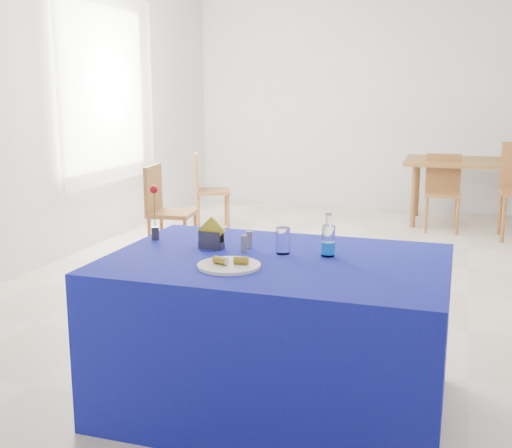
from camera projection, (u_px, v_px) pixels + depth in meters
The scene contains 17 objects.
floor at pixel (326, 282), 5.25m from camera, with size 7.00×7.00×0.00m, color beige.
room_shell at pixel (331, 62), 4.89m from camera, with size 7.00×7.00×7.00m.
window_pane at pixel (104, 89), 6.42m from camera, with size 0.04×1.50×1.60m, color white.
curtain at pixel (110, 89), 6.40m from camera, with size 0.04×1.75×1.85m, color white.
plate at pixel (229, 266), 2.89m from camera, with size 0.29×0.29×0.01m, color white.
drinking_glass at pixel (283, 241), 3.12m from camera, with size 0.07×0.07×0.13m, color white.
salt_shaker at pixel (249, 240), 3.24m from camera, with size 0.03×0.03×0.09m, color slate.
pepper_shaker at pixel (244, 243), 3.16m from camera, with size 0.03×0.03×0.09m, color slate.
blue_table at pixel (276, 333), 3.13m from camera, with size 1.60×1.10×0.76m.
water_bottle at pixel (328, 242), 3.08m from camera, with size 0.07×0.07×0.21m.
napkin_holder at pixel (211, 239), 3.23m from camera, with size 0.15×0.07×0.16m.
rose_vase at pixel (155, 214), 3.40m from camera, with size 0.05×0.05×0.29m.
oak_table at pixel (470, 166), 7.36m from camera, with size 1.48×0.97×0.76m.
chair_bg_left at pixel (443, 187), 7.11m from camera, with size 0.40×0.40×0.84m.
chair_win_a at pixel (164, 206), 5.86m from camera, with size 0.44×0.44×0.87m.
chair_win_b at pixel (205, 185), 7.16m from camera, with size 0.51×0.51×0.86m.
banana_pieces at pixel (231, 260), 2.89m from camera, with size 0.16×0.08×0.03m.
Camera 1 is at (1.00, -4.97, 1.55)m, focal length 45.00 mm.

